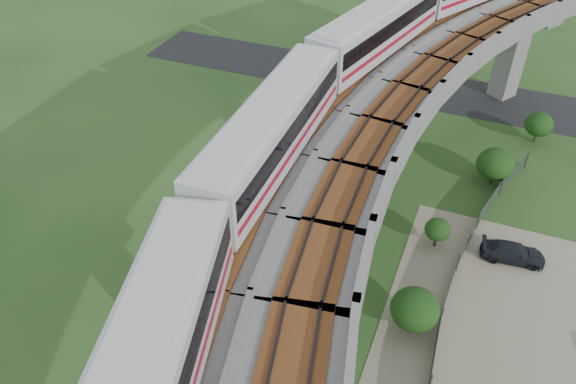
% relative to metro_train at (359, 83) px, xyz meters
% --- Properties ---
extents(ground, '(160.00, 160.00, 0.00)m').
position_rel_metro_train_xyz_m(ground, '(-0.61, -5.64, -12.31)').
color(ground, '#284A1D').
rests_on(ground, ground).
extents(dirt_lot, '(18.00, 26.00, 0.04)m').
position_rel_metro_train_xyz_m(dirt_lot, '(13.39, -7.64, -12.29)').
color(dirt_lot, gray).
rests_on(dirt_lot, ground).
extents(asphalt_road, '(60.00, 8.00, 0.03)m').
position_rel_metro_train_xyz_m(asphalt_road, '(-0.61, 24.36, -12.29)').
color(asphalt_road, '#232326').
rests_on(asphalt_road, ground).
extents(viaduct, '(19.58, 73.98, 11.40)m').
position_rel_metro_train_xyz_m(viaduct, '(3.23, -5.64, -3.26)').
color(viaduct, '#99968E').
rests_on(viaduct, ground).
extents(metro_train, '(13.33, 61.04, 3.64)m').
position_rel_metro_train_xyz_m(metro_train, '(0.00, 0.00, 0.00)').
color(metro_train, silver).
rests_on(metro_train, ground).
extents(fence, '(3.87, 38.73, 1.50)m').
position_rel_metro_train_xyz_m(fence, '(9.14, -5.64, -11.56)').
color(fence, '#2D382D').
rests_on(fence, ground).
extents(tree_0, '(2.47, 2.47, 2.86)m').
position_rel_metro_train_xyz_m(tree_0, '(12.13, 18.24, -10.50)').
color(tree_0, '#382314').
rests_on(tree_0, ground).
extents(tree_1, '(3.01, 3.01, 3.16)m').
position_rel_metro_train_xyz_m(tree_1, '(9.20, 10.45, -10.43)').
color(tree_1, '#382314').
rests_on(tree_1, ground).
extents(tree_2, '(1.85, 1.85, 2.39)m').
position_rel_metro_train_xyz_m(tree_2, '(6.26, 1.18, -10.71)').
color(tree_2, '#382314').
rests_on(tree_2, ground).
extents(tree_3, '(2.95, 2.95, 3.16)m').
position_rel_metro_train_xyz_m(tree_3, '(6.28, -6.75, -10.41)').
color(tree_3, '#382314').
rests_on(tree_3, ground).
extents(car_dark, '(4.53, 2.27, 1.26)m').
position_rel_metro_train_xyz_m(car_dark, '(11.50, 1.84, -11.64)').
color(car_dark, black).
rests_on(car_dark, dirt_lot).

